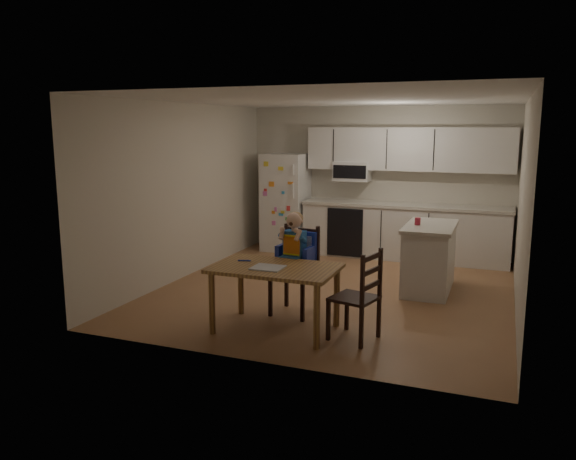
% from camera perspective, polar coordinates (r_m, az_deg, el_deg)
% --- Properties ---
extents(room, '(4.52, 5.01, 2.51)m').
position_cam_1_polar(room, '(7.79, 5.90, 3.68)').
color(room, '#966642').
rests_on(room, ground).
extents(refrigerator, '(0.72, 0.70, 1.70)m').
position_cam_1_polar(refrigerator, '(9.90, -0.24, 2.84)').
color(refrigerator, silver).
rests_on(refrigerator, ground).
extents(kitchen_run, '(3.37, 0.62, 2.15)m').
position_cam_1_polar(kitchen_run, '(9.44, 11.64, 2.42)').
color(kitchen_run, silver).
rests_on(kitchen_run, ground).
extents(kitchen_island, '(0.63, 1.20, 0.89)m').
position_cam_1_polar(kitchen_island, '(7.70, 14.16, -2.72)').
color(kitchen_island, silver).
rests_on(kitchen_island, ground).
extents(red_cup, '(0.08, 0.08, 0.10)m').
position_cam_1_polar(red_cup, '(7.56, 13.03, 0.87)').
color(red_cup, '#B72136').
rests_on(red_cup, kitchen_island).
extents(dining_table, '(1.31, 0.84, 0.70)m').
position_cam_1_polar(dining_table, '(5.97, -1.29, -4.61)').
color(dining_table, brown).
rests_on(dining_table, ground).
extents(napkin, '(0.32, 0.28, 0.01)m').
position_cam_1_polar(napkin, '(5.88, -2.07, -3.84)').
color(napkin, '#A4A4A9').
rests_on(napkin, dining_table).
extents(toddler_spoon, '(0.12, 0.06, 0.02)m').
position_cam_1_polar(toddler_spoon, '(6.20, -4.57, -3.11)').
color(toddler_spoon, '#1E32AE').
rests_on(toddler_spoon, dining_table).
extents(chair_booster, '(0.49, 0.49, 1.21)m').
position_cam_1_polar(chair_booster, '(6.50, 0.84, -2.27)').
color(chair_booster, black).
rests_on(chair_booster, ground).
extents(chair_side, '(0.51, 0.51, 0.95)m').
position_cam_1_polar(chair_side, '(5.73, 7.59, -6.08)').
color(chair_side, black).
rests_on(chair_side, ground).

